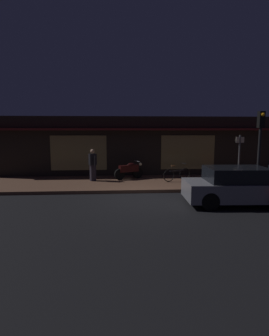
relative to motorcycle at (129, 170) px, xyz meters
name	(u,v)px	position (x,y,z in m)	size (l,w,h in m)	color
ground_plane	(142,199)	(0.33, -3.82, -0.65)	(60.00, 60.00, 0.00)	black
sidewalk_slab	(137,183)	(0.33, -0.82, -0.57)	(18.00, 4.00, 0.15)	brown
storefront_building	(133,146)	(0.33, 2.57, 1.16)	(18.00, 3.30, 3.60)	black
motorcycle	(129,170)	(0.00, 0.00, 0.00)	(1.60, 0.88, 0.97)	black
bicycle_parked	(177,174)	(2.46, -0.78, -0.14)	(1.56, 0.68, 0.91)	black
person_photographer	(93,164)	(-1.94, -0.41, 0.38)	(0.44, 0.57, 1.67)	#28232D
sign_post	(239,155)	(5.78, -0.78, 0.86)	(0.44, 0.09, 2.40)	#47474C
traffic_light_pole	(260,138)	(5.50, -3.25, 1.83)	(0.24, 0.33, 3.60)	black
parked_car_near	(239,186)	(3.90, -4.87, 0.06)	(4.17, 1.94, 1.42)	black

